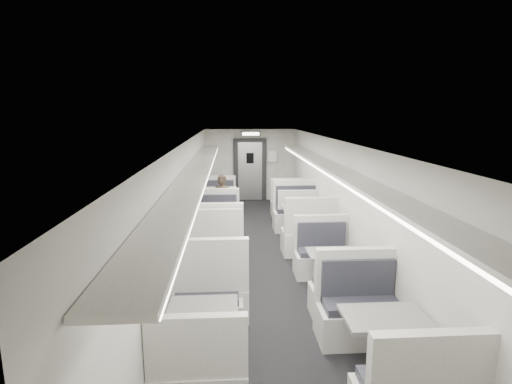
{
  "coord_description": "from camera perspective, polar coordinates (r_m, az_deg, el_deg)",
  "views": [
    {
      "loc": [
        -0.66,
        -7.37,
        2.94
      ],
      "look_at": [
        -0.08,
        1.49,
        1.17
      ],
      "focal_mm": 28.0,
      "sensor_mm": 36.0,
      "label": 1
    }
  ],
  "objects": [
    {
      "name": "room",
      "position": [
        7.6,
        1.36,
        -1.96
      ],
      "size": [
        3.24,
        12.24,
        2.64
      ],
      "color": "black",
      "rests_on": "ground"
    },
    {
      "name": "booth_left_a",
      "position": [
        11.33,
        -5.34,
        -1.96
      ],
      "size": [
        0.98,
        1.99,
        1.06
      ],
      "color": "#BAB9AF",
      "rests_on": "room"
    },
    {
      "name": "booth_left_b",
      "position": [
        8.65,
        -5.84,
        -5.89
      ],
      "size": [
        1.09,
        2.2,
        1.18
      ],
      "color": "#BAB9AF",
      "rests_on": "room"
    },
    {
      "name": "booth_left_c",
      "position": [
        6.8,
        -6.44,
        -10.54
      ],
      "size": [
        1.16,
        2.35,
        1.26
      ],
      "color": "#BAB9AF",
      "rests_on": "room"
    },
    {
      "name": "booth_left_d",
      "position": [
        5.11,
        -7.46,
        -19.16
      ],
      "size": [
        0.98,
        1.99,
        1.07
      ],
      "color": "#BAB9AF",
      "rests_on": "room"
    },
    {
      "name": "booth_right_a",
      "position": [
        10.94,
        5.12,
        -2.45
      ],
      "size": [
        0.97,
        1.98,
        1.06
      ],
      "color": "#BAB9AF",
      "rests_on": "room"
    },
    {
      "name": "booth_right_b",
      "position": [
        9.36,
        6.66,
        -4.41
      ],
      "size": [
        1.16,
        2.35,
        1.26
      ],
      "color": "#BAB9AF",
      "rests_on": "room"
    },
    {
      "name": "booth_right_c",
      "position": [
        6.8,
        10.89,
        -11.17
      ],
      "size": [
        1.01,
        2.04,
        1.09
      ],
      "color": "#BAB9AF",
      "rests_on": "room"
    },
    {
      "name": "booth_right_d",
      "position": [
        4.92,
        17.69,
        -20.37
      ],
      "size": [
        1.09,
        2.22,
        1.19
      ],
      "color": "#BAB9AF",
      "rests_on": "room"
    },
    {
      "name": "passenger",
      "position": [
        10.15,
        -4.84,
        -1.46
      ],
      "size": [
        0.59,
        0.46,
        1.42
      ],
      "primitive_type": "imported",
      "rotation": [
        0.0,
        0.0,
        -0.26
      ],
      "color": "black",
      "rests_on": "room"
    },
    {
      "name": "window_a",
      "position": [
        10.92,
        -8.04,
        2.79
      ],
      "size": [
        0.02,
        1.18,
        0.84
      ],
      "primitive_type": "cube",
      "color": "black",
      "rests_on": "room"
    },
    {
      "name": "window_b",
      "position": [
        8.75,
        -9.09,
        0.67
      ],
      "size": [
        0.02,
        1.18,
        0.84
      ],
      "primitive_type": "cube",
      "color": "black",
      "rests_on": "room"
    },
    {
      "name": "window_c",
      "position": [
        6.61,
        -10.83,
        -2.82
      ],
      "size": [
        0.02,
        1.18,
        0.84
      ],
      "primitive_type": "cube",
      "color": "black",
      "rests_on": "room"
    },
    {
      "name": "window_d",
      "position": [
        4.54,
        -14.22,
        -9.57
      ],
      "size": [
        0.02,
        1.18,
        0.84
      ],
      "primitive_type": "cube",
      "color": "black",
      "rests_on": "room"
    },
    {
      "name": "luggage_rack_left",
      "position": [
        7.17,
        -8.38,
        2.95
      ],
      "size": [
        0.46,
        10.4,
        0.09
      ],
      "color": "#BAB9AF",
      "rests_on": "room"
    },
    {
      "name": "luggage_rack_right",
      "position": [
        7.39,
        11.26,
        3.1
      ],
      "size": [
        0.46,
        10.4,
        0.09
      ],
      "color": "#BAB9AF",
      "rests_on": "room"
    },
    {
      "name": "vestibule_door",
      "position": [
        13.45,
        -0.86,
        3.15
      ],
      "size": [
        1.1,
        0.13,
        2.1
      ],
      "color": "black",
      "rests_on": "room"
    },
    {
      "name": "exit_sign",
      "position": [
        12.85,
        -0.77,
        8.33
      ],
      "size": [
        0.62,
        0.12,
        0.16
      ],
      "color": "black",
      "rests_on": "room"
    },
    {
      "name": "wall_notice",
      "position": [
        13.44,
        2.34,
        5.11
      ],
      "size": [
        0.32,
        0.02,
        0.4
      ],
      "primitive_type": "cube",
      "color": "white",
      "rests_on": "room"
    }
  ]
}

